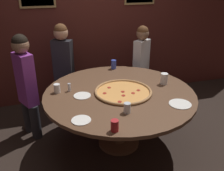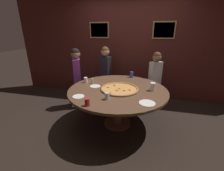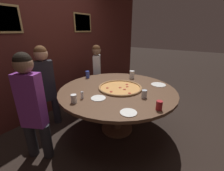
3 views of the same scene
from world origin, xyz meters
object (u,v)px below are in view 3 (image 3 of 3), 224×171
drink_cup_by_shaker (88,74)px  drink_cup_far_right (144,94)px  white_plate_right_side (158,85)px  diner_side_right (31,103)px  dining_table (117,95)px  drink_cup_beside_pizza (132,75)px  diner_far_right (97,71)px  drink_cup_centre_back (159,105)px  drink_cup_near_right (74,99)px  giant_pizza (120,88)px  white_plate_near_front (98,98)px  diner_centre_back (45,83)px  white_plate_beside_cup (128,113)px  condiment_shaker (82,95)px

drink_cup_by_shaker → drink_cup_far_right: 1.27m
white_plate_right_side → diner_side_right: size_ratio=0.17×
dining_table → drink_cup_far_right: (-0.07, -0.47, 0.16)m
drink_cup_beside_pizza → drink_cup_by_shaker: bearing=122.6°
drink_cup_beside_pizza → drink_cup_far_right: drink_cup_beside_pizza is taller
drink_cup_far_right → diner_far_right: size_ratio=0.08×
drink_cup_centre_back → drink_cup_near_right: bearing=114.3°
giant_pizza → white_plate_near_front: bearing=174.4°
dining_table → diner_far_right: 1.20m
drink_cup_centre_back → white_plate_near_front: drink_cup_centre_back is taller
diner_far_right → diner_centre_back: size_ratio=0.94×
drink_cup_far_right → white_plate_beside_cup: 0.47m
white_plate_right_side → diner_far_right: 1.45m
drink_cup_by_shaker → white_plate_beside_cup: 1.45m
drink_cup_beside_pizza → diner_side_right: diner_side_right is taller
white_plate_right_side → white_plate_beside_cup: bearing=-178.9°
giant_pizza → diner_far_right: 1.19m
white_plate_right_side → drink_cup_centre_back: bearing=-161.6°
condiment_shaker → diner_side_right: size_ratio=0.07×
white_plate_beside_cup → condiment_shaker: (-0.02, 0.69, 0.05)m
diner_far_right → diner_centre_back: bearing=-38.8°
white_plate_right_side → diner_centre_back: 1.87m
drink_cup_beside_pizza → white_plate_near_front: 1.06m
diner_far_right → dining_table: bearing=20.3°
drink_cup_far_right → drink_cup_by_shaker: bearing=79.5°
white_plate_beside_cup → diner_side_right: bearing=116.9°
dining_table → diner_centre_back: size_ratio=1.29×
giant_pizza → drink_cup_near_right: size_ratio=6.37×
dining_table → white_plate_right_side: bearing=-41.5°
drink_cup_by_shaker → drink_cup_beside_pizza: bearing=-57.4°
condiment_shaker → drink_cup_centre_back: bearing=-73.5°
giant_pizza → drink_cup_centre_back: (-0.32, -0.72, 0.04)m
white_plate_near_front → white_plate_right_side: same height
condiment_shaker → diner_far_right: size_ratio=0.07×
diner_centre_back → drink_cup_far_right: bearing=133.7°
drink_cup_centre_back → diner_centre_back: size_ratio=0.08×
giant_pizza → drink_cup_far_right: (-0.11, -0.45, 0.04)m
drink_cup_by_shaker → drink_cup_beside_pizza: 0.84m
dining_table → drink_cup_far_right: 0.51m
drink_cup_centre_back → white_plate_near_front: bearing=101.6°
drink_cup_centre_back → white_plate_beside_cup: drink_cup_centre_back is taller
dining_table → drink_cup_far_right: size_ratio=16.63×
diner_far_right → drink_cup_beside_pizza: bearing=50.8°
drink_cup_centre_back → drink_cup_near_right: drink_cup_centre_back is taller
drink_cup_far_right → diner_centre_back: bearing=106.9°
dining_table → white_plate_near_front: white_plate_near_front is taller
white_plate_near_front → diner_far_right: size_ratio=0.15×
drink_cup_near_right → white_plate_near_front: 0.32m
drink_cup_by_shaker → diner_side_right: bearing=-169.0°
diner_side_right → drink_cup_far_right: bearing=-162.3°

